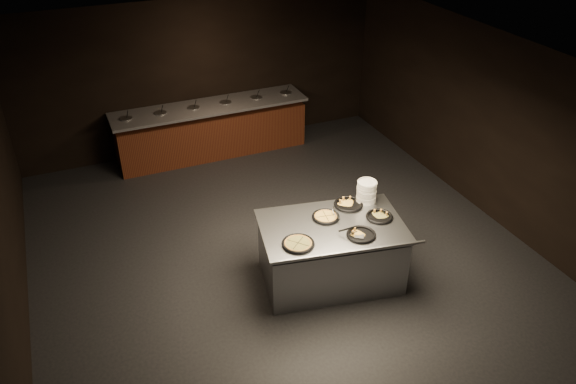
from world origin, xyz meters
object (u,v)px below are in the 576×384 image
pan_veggie_whole (298,244)px  serving_counter (331,254)px  pan_cheese_whole (326,217)px  plate_stack (367,191)px

pan_veggie_whole → serving_counter: bearing=19.7°
pan_veggie_whole → pan_cheese_whole: bearing=34.3°
pan_veggie_whole → plate_stack: bearing=23.3°
pan_veggie_whole → pan_cheese_whole: same height
serving_counter → plate_stack: 1.01m
plate_stack → pan_veggie_whole: (-1.29, -0.56, -0.13)m
serving_counter → pan_veggie_whole: bearing=-149.5°
pan_veggie_whole → pan_cheese_whole: 0.71m
serving_counter → pan_cheese_whole: size_ratio=5.61×
pan_cheese_whole → plate_stack: bearing=12.6°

